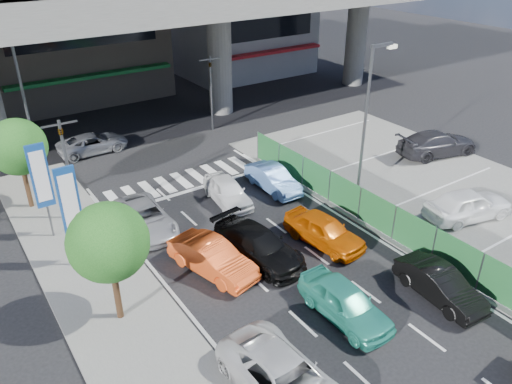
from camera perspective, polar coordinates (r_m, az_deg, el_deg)
ground at (r=19.76m, az=9.06°, el=-12.87°), size 120.00×120.00×0.00m
parking_lot at (r=28.17m, az=23.01°, el=-1.39°), size 12.00×28.00×0.06m
sidewalk_left at (r=19.67m, az=-15.18°, el=-13.65°), size 4.00×30.00×0.12m
fence_run at (r=23.08m, az=17.34°, el=-4.51°), size 0.16×22.00×1.80m
expressway at (r=34.44m, az=-16.77°, el=20.22°), size 64.00×14.00×10.75m
building_center at (r=45.07m, az=-21.39°, el=19.53°), size 14.00×10.90×15.00m
building_east at (r=50.63m, az=-2.04°, el=20.33°), size 12.00×10.90×12.00m
traffic_light_left at (r=24.59m, az=-21.14°, el=4.91°), size 1.60×1.24×5.20m
traffic_light_right at (r=34.82m, az=-5.23°, el=13.18°), size 1.60×1.24×5.20m
street_lamp_right at (r=25.66m, az=12.76°, el=9.07°), size 1.65×0.22×8.00m
street_lamp_left at (r=29.92m, az=-24.70°, el=9.91°), size 1.65×0.22×8.00m
signboard_near at (r=21.19m, az=-20.48°, el=-1.33°), size 0.80×0.14×4.70m
signboard_far at (r=23.79m, az=-23.36°, el=1.38°), size 0.80×0.14×4.70m
tree_near at (r=17.69m, az=-16.52°, el=-5.55°), size 2.80×2.80×4.80m
tree_far at (r=26.86m, az=-25.60°, el=4.64°), size 2.80×2.80×4.80m
sedan_white_mid_left at (r=16.19m, az=3.37°, el=-20.67°), size 2.54×5.03×1.36m
taxi_teal_mid at (r=18.98m, az=10.14°, el=-12.27°), size 1.67×4.06×1.38m
hatch_black_mid_right at (r=20.82m, az=20.28°, el=-9.88°), size 1.66×3.93×1.26m
taxi_orange_left at (r=20.95m, az=-5.01°, el=-7.50°), size 2.46×4.42×1.38m
sedan_black_mid at (r=21.63m, az=0.26°, el=-6.10°), size 2.59×4.98×1.38m
taxi_orange_right at (r=22.83m, az=7.79°, el=-4.36°), size 2.18×4.24×1.38m
wagon_silver_front_left at (r=24.26m, az=-12.57°, el=-2.89°), size 2.26×4.58×1.25m
sedan_white_front_mid at (r=25.99m, az=-3.27°, el=0.09°), size 2.02×4.01×1.31m
kei_truck_front_right at (r=27.28m, az=1.96°, el=1.52°), size 1.41×3.90×1.28m
crossing_wagon_silver at (r=33.60m, az=-18.15°, el=5.31°), size 4.39×2.04×1.22m
parked_sedan_white at (r=26.51m, az=23.09°, el=-1.31°), size 4.78×2.78×1.53m
parked_sedan_dgrey at (r=33.38m, az=19.99°, el=5.26°), size 5.60×3.24×1.53m
traffic_cone at (r=26.22m, az=11.46°, el=-0.73°), size 0.45×0.45×0.77m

